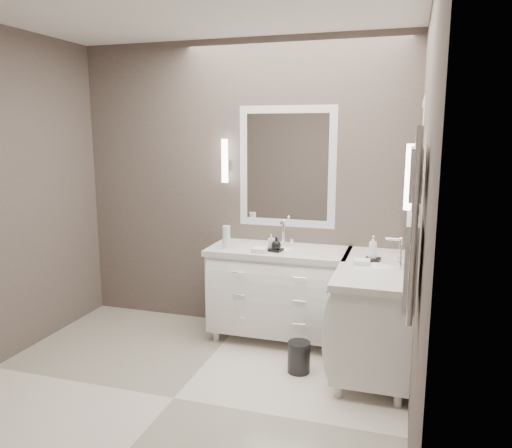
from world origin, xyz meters
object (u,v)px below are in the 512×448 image
(towel_ladder, at_px, (413,230))
(waste_bin, at_px, (299,357))
(vanity_back, at_px, (279,288))
(vanity_right, at_px, (376,310))

(towel_ladder, bearing_deg, waste_bin, 126.74)
(vanity_back, height_order, towel_ladder, towel_ladder)
(vanity_back, bearing_deg, vanity_right, -20.38)
(vanity_right, height_order, waste_bin, vanity_right)
(vanity_back, relative_size, waste_bin, 4.98)
(waste_bin, bearing_deg, vanity_right, 24.12)
(vanity_right, distance_m, waste_bin, 0.71)
(vanity_right, relative_size, waste_bin, 4.98)
(vanity_right, relative_size, towel_ladder, 1.38)
(vanity_back, bearing_deg, waste_bin, -61.15)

